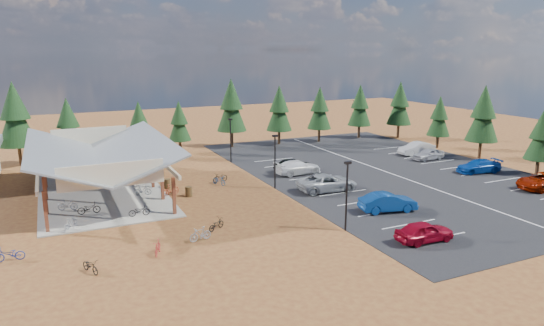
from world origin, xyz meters
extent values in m
plane|color=brown|center=(0.00, 0.00, 0.00)|extent=(140.00, 140.00, 0.00)
cube|color=black|center=(18.50, 3.00, 0.02)|extent=(27.00, 44.00, 0.04)
cube|color=gray|center=(-10.00, 7.00, 0.05)|extent=(10.60, 18.60, 0.10)
cube|color=brown|center=(-14.60, -1.40, 1.60)|extent=(0.25, 0.25, 3.00)
cube|color=brown|center=(-14.60, 2.80, 1.60)|extent=(0.25, 0.25, 3.00)
cube|color=brown|center=(-14.60, 7.00, 1.60)|extent=(0.25, 0.25, 3.00)
cube|color=brown|center=(-14.60, 11.20, 1.60)|extent=(0.25, 0.25, 3.00)
cube|color=brown|center=(-14.60, 15.40, 1.60)|extent=(0.25, 0.25, 3.00)
cube|color=brown|center=(-5.40, -1.40, 1.60)|extent=(0.25, 0.25, 3.00)
cube|color=brown|center=(-5.40, 2.80, 1.60)|extent=(0.25, 0.25, 3.00)
cube|color=brown|center=(-5.40, 7.00, 1.60)|extent=(0.25, 0.25, 3.00)
cube|color=brown|center=(-5.40, 11.20, 1.60)|extent=(0.25, 0.25, 3.00)
cube|color=brown|center=(-5.40, 15.40, 1.60)|extent=(0.25, 0.25, 3.00)
cube|color=beige|center=(-15.00, 7.00, 3.10)|extent=(0.22, 18.00, 0.35)
cube|color=beige|center=(-5.00, 7.00, 3.10)|extent=(0.22, 18.00, 0.35)
cube|color=slate|center=(-12.90, 7.00, 4.00)|extent=(5.85, 19.40, 2.13)
cube|color=slate|center=(-7.10, 7.00, 4.00)|extent=(5.85, 19.40, 2.13)
cube|color=beige|center=(-10.00, -2.00, 3.90)|extent=(7.50, 0.15, 1.80)
cube|color=beige|center=(-10.00, 16.00, 3.90)|extent=(7.50, 0.15, 1.80)
cylinder|color=black|center=(5.00, -10.00, 2.50)|extent=(0.14, 0.14, 5.00)
cube|color=black|center=(5.00, -10.00, 5.05)|extent=(0.50, 0.25, 0.18)
cylinder|color=black|center=(5.00, 2.00, 2.50)|extent=(0.14, 0.14, 5.00)
cube|color=black|center=(5.00, 2.00, 5.05)|extent=(0.50, 0.25, 0.18)
cylinder|color=black|center=(5.00, 14.00, 2.50)|extent=(0.14, 0.14, 5.00)
cube|color=black|center=(5.00, 14.00, 5.05)|extent=(0.50, 0.25, 0.18)
cylinder|color=#453218|center=(-3.05, 2.96, 0.45)|extent=(0.60, 0.60, 0.90)
cylinder|color=#453218|center=(-4.19, 6.37, 0.45)|extent=(0.60, 0.60, 0.90)
cylinder|color=#382314|center=(-17.10, 22.51, 1.16)|extent=(0.36, 0.36, 2.31)
cone|color=#193313|center=(-17.10, 22.51, 5.08)|extent=(4.07, 4.07, 5.54)
cone|color=#193313|center=(-17.10, 22.51, 7.39)|extent=(3.14, 3.14, 4.16)
cylinder|color=#382314|center=(-11.85, 21.28, 0.92)|extent=(0.36, 0.36, 1.85)
cone|color=#193313|center=(-11.85, 21.28, 4.06)|extent=(3.25, 3.25, 4.43)
cone|color=#193313|center=(-11.85, 21.28, 5.91)|extent=(2.51, 2.51, 3.32)
cylinder|color=#382314|center=(-3.86, 21.93, 0.83)|extent=(0.36, 0.36, 1.65)
cone|color=#193313|center=(-3.86, 21.93, 3.64)|extent=(2.91, 2.91, 3.97)
cone|color=#193313|center=(-3.86, 21.93, 5.29)|extent=(2.25, 2.25, 2.98)
cylinder|color=#382314|center=(1.05, 21.86, 0.81)|extent=(0.36, 0.36, 1.61)
cone|color=#193313|center=(1.05, 21.86, 3.55)|extent=(2.84, 2.84, 3.87)
cone|color=#193313|center=(1.05, 21.86, 5.16)|extent=(2.19, 2.19, 2.90)
cylinder|color=#382314|center=(8.32, 22.59, 1.12)|extent=(0.36, 0.36, 2.23)
cone|color=#193313|center=(8.32, 22.59, 4.91)|extent=(3.93, 3.93, 5.36)
cone|color=#193313|center=(8.32, 22.59, 7.15)|extent=(3.04, 3.04, 4.02)
cylinder|color=#382314|center=(14.87, 21.62, 0.99)|extent=(0.36, 0.36, 1.99)
cone|color=#193313|center=(14.87, 21.62, 4.37)|extent=(3.49, 3.49, 4.76)
cone|color=#193313|center=(14.87, 21.62, 6.35)|extent=(2.70, 2.70, 3.57)
cylinder|color=#382314|center=(20.89, 21.01, 0.95)|extent=(0.36, 0.36, 1.91)
cone|color=#193313|center=(20.89, 21.01, 4.19)|extent=(3.35, 3.35, 4.57)
cone|color=#193313|center=(20.89, 21.01, 6.10)|extent=(2.59, 2.59, 3.43)
cylinder|color=#382314|center=(27.77, 21.15, 0.96)|extent=(0.36, 0.36, 1.93)
cone|color=#193313|center=(27.77, 21.15, 4.24)|extent=(3.39, 3.39, 4.63)
cone|color=#193313|center=(27.77, 21.15, 6.17)|extent=(2.62, 2.62, 3.47)
cylinder|color=#382314|center=(32.04, -4.89, 0.84)|extent=(0.36, 0.36, 1.68)
cone|color=#193313|center=(32.04, -4.89, 3.69)|extent=(2.96, 2.96, 4.03)
cone|color=#193313|center=(32.04, -4.89, 5.37)|extent=(2.28, 2.28, 3.02)
cylinder|color=#382314|center=(33.02, 3.52, 1.07)|extent=(0.36, 0.36, 2.14)
cone|color=#193313|center=(33.02, 3.52, 4.71)|extent=(3.77, 3.77, 5.14)
cone|color=#193313|center=(33.02, 3.52, 6.86)|extent=(2.91, 2.91, 3.86)
cylinder|color=#382314|center=(32.90, 10.47, 0.85)|extent=(0.36, 0.36, 1.69)
cone|color=#193313|center=(32.90, 10.47, 3.72)|extent=(2.98, 2.98, 4.06)
cone|color=#193313|center=(32.90, 10.47, 5.42)|extent=(2.30, 2.30, 3.05)
cylinder|color=#382314|center=(33.23, 18.92, 1.02)|extent=(0.36, 0.36, 2.03)
cone|color=#193313|center=(33.23, 18.92, 4.47)|extent=(3.58, 3.58, 4.88)
cone|color=#193313|center=(33.23, 18.92, 6.51)|extent=(2.76, 2.76, 3.66)
imported|color=black|center=(-11.56, 1.43, 0.55)|extent=(1.73, 0.61, 0.91)
imported|color=#A0A2A8|center=(-13.05, 3.02, 0.58)|extent=(1.65, 0.93, 0.96)
imported|color=#101597|center=(-11.52, 8.87, 0.54)|extent=(1.70, 0.64, 0.88)
imported|color=maroon|center=(-11.03, 11.40, 0.58)|extent=(1.66, 0.81, 0.96)
imported|color=black|center=(-8.05, -0.80, 0.52)|extent=(1.63, 0.63, 0.84)
imported|color=gray|center=(-6.79, 4.73, 0.57)|extent=(1.62, 0.65, 0.95)
imported|color=#171A9C|center=(-7.73, 9.26, 0.50)|extent=(1.62, 0.87, 0.81)
imported|color=maroon|center=(-8.81, 11.62, 0.54)|extent=(1.52, 0.66, 0.89)
imported|color=black|center=(-12.38, -9.46, 0.42)|extent=(1.18, 1.69, 0.84)
imported|color=#95999D|center=(-13.07, -1.49, 0.49)|extent=(1.32, 1.59, 0.97)
imported|color=navy|center=(-16.78, -5.68, 0.46)|extent=(1.78, 0.72, 0.92)
imported|color=maroon|center=(-8.23, -8.48, 0.47)|extent=(1.01, 1.59, 0.93)
imported|color=black|center=(-3.45, -5.94, 0.42)|extent=(1.65, 1.35, 0.84)
imported|color=gray|center=(-5.11, -7.45, 0.49)|extent=(1.69, 0.77, 0.98)
imported|color=#184D93|center=(0.64, 5.48, 0.44)|extent=(1.25, 1.78, 0.89)
imported|color=#9D3720|center=(-4.41, 3.92, 0.55)|extent=(1.86, 1.32, 1.10)
imported|color=black|center=(1.09, 6.43, 0.45)|extent=(1.83, 1.12, 0.91)
imported|color=maroon|center=(8.67, -14.05, 0.74)|extent=(4.20, 1.86, 1.41)
imported|color=navy|center=(10.41, -7.91, 0.81)|extent=(4.88, 2.54, 1.53)
imported|color=gray|center=(9.03, -0.79, 0.82)|extent=(5.80, 2.96, 1.57)
imported|color=silver|center=(9.48, 5.82, 0.77)|extent=(5.08, 2.23, 1.45)
imported|color=black|center=(9.56, 7.03, 0.75)|extent=(4.34, 2.10, 1.43)
imported|color=#791402|center=(27.76, -8.81, 0.79)|extent=(5.53, 2.73, 1.51)
imported|color=#0A3995|center=(27.16, -1.70, 0.74)|extent=(5.07, 2.77, 1.39)
imported|color=#98999F|center=(26.66, 5.28, 0.73)|extent=(4.13, 1.86, 1.38)
imported|color=silver|center=(27.41, 8.20, 0.82)|extent=(4.76, 1.75, 1.56)
camera|label=1|loc=(-13.75, -37.78, 12.78)|focal=32.00mm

